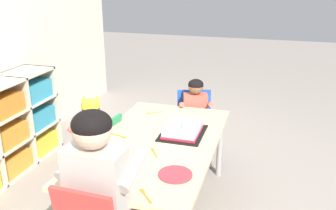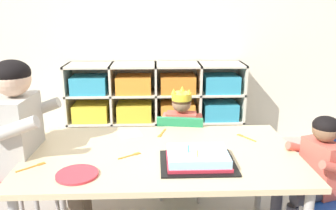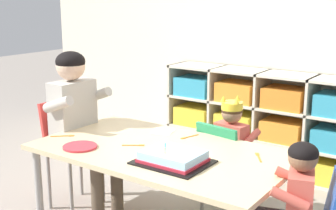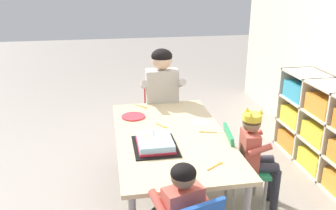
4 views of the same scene
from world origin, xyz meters
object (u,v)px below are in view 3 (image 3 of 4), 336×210
Objects in this scene: birthday_cake_on_tray at (173,158)px; activity_table at (162,157)px; guest_at_table_side at (289,202)px; fork_scattered_mid_table at (259,157)px; classroom_chair_blue at (224,163)px; child_with_crown at (235,141)px; paper_plate_stack at (80,147)px; adult_helper_seated at (79,113)px; fork_near_child_seat at (135,145)px; classroom_chair_adult_side at (70,140)px; fork_near_cake_tray at (189,137)px; fork_by_napkin at (64,136)px.

activity_table is at bearing 140.29° from birthday_cake_on_tray.
fork_scattered_mid_table is at bearing -153.53° from guest_at_table_side.
guest_at_table_side is at bearing 145.51° from classroom_chair_blue.
child_with_crown is 6.38× the size of fork_scattered_mid_table.
child_with_crown reaches higher than paper_plate_stack.
adult_helper_seated is at bearing 135.43° from paper_plate_stack.
child_with_crown reaches higher than fork_near_child_seat.
adult_helper_seated is at bearing -90.00° from classroom_chair_adult_side.
classroom_chair_blue is at bearing -60.08° from adult_helper_seated.
activity_table is at bearing 82.89° from classroom_chair_blue.
guest_at_table_side is 5.96× the size of fork_near_cake_tray.
activity_table is 7.42× the size of paper_plate_stack.
fork_scattered_mid_table is (0.51, 0.19, 0.05)m from activity_table.
activity_table is 0.80m from guest_at_table_side.
child_with_crown is 6.87× the size of fork_near_child_seat.
child_with_crown is 1.03m from paper_plate_stack.
birthday_cake_on_tray is (0.04, -0.65, 0.24)m from classroom_chair_blue.
fork_by_napkin is at bearing 141.71° from fork_near_cake_tray.
guest_at_table_side is (0.65, -0.61, 0.14)m from classroom_chair_blue.
fork_by_napkin is at bearing -166.70° from activity_table.
child_with_crown is 1.00× the size of guest_at_table_side.
fork_by_napkin and fork_scattered_mid_table have the same top height.
fork_near_child_seat and fork_near_cake_tray have the same top height.
classroom_chair_blue reaches higher than fork_by_napkin.
classroom_chair_adult_side is at bearing -42.42° from fork_near_child_seat.
activity_table is 0.54m from fork_scattered_mid_table.
paper_plate_stack is at bearing 65.52° from child_with_crown.
classroom_chair_adult_side is at bearing 168.50° from birthday_cake_on_tray.
birthday_cake_on_tray reaches higher than fork_near_child_seat.
guest_at_table_side is at bearing -93.68° from classroom_chair_adult_side.
fork_by_napkin and fork_near_cake_tray have the same top height.
activity_table is at bearing 151.79° from fork_by_napkin.
paper_plate_stack reaches higher than activity_table.
classroom_chair_blue is 0.80× the size of child_with_crown.
guest_at_table_side is at bearing 140.16° from child_with_crown.
classroom_chair_blue is 4.77× the size of fork_near_cake_tray.
paper_plate_stack is 1.67× the size of fork_near_child_seat.
child_with_crown is at bearing -150.31° from fork_near_child_seat.
birthday_cake_on_tray is at bearing 138.91° from fork_by_napkin.
classroom_chair_blue is 0.95m from paper_plate_stack.
classroom_chair_blue is at bearing -163.70° from fork_scattered_mid_table.
classroom_chair_adult_side is at bearing 143.88° from paper_plate_stack.
guest_at_table_side is 1.44m from fork_by_napkin.
fork_scattered_mid_table is (1.15, 0.34, -0.00)m from fork_by_napkin.
classroom_chair_adult_side is 6.31× the size of fork_near_child_seat.
adult_helper_seated is (-0.86, -0.56, 0.18)m from child_with_crown.
activity_table is 3.89× the size of birthday_cake_on_tray.
classroom_chair_adult_side is 0.24m from adult_helper_seated.
birthday_cake_on_tray reaches higher than activity_table.
fork_scattered_mid_table is (0.35, -0.42, 0.09)m from child_with_crown.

